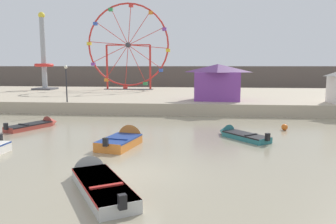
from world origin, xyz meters
TOP-DOWN VIEW (x-y plane):
  - ground_plane at (0.00, 0.00)m, footprint 240.00×240.00m
  - quay_promenade at (0.00, 27.82)m, footprint 110.00×23.20m
  - distant_town_skyline at (0.00, 49.07)m, footprint 140.00×3.00m
  - motorboat_orange_hull at (-1.39, 5.01)m, footprint 2.29×4.00m
  - motorboat_teal_painted at (5.26, 7.54)m, footprint 3.30×3.76m
  - motorboat_faded_red at (-8.96, 9.64)m, footprint 2.68×4.36m
  - motorboat_pale_grey at (-1.00, -1.57)m, footprint 3.93×5.25m
  - ferris_wheel_red_frame at (-7.44, 33.94)m, footprint 11.93×1.20m
  - drop_tower_steel_tower at (-19.34, 32.48)m, footprint 2.80×2.80m
  - carnival_booth_purple_stall at (4.56, 19.91)m, footprint 5.02×4.01m
  - promenade_lamp_near at (-9.57, 16.66)m, footprint 0.32×0.32m
  - mooring_buoy_orange at (8.80, 10.30)m, footprint 0.44×0.44m

SIDE VIEW (x-z plane):
  - ground_plane at x=0.00m, z-range 0.00..0.00m
  - motorboat_teal_painted at x=5.26m, z-range -0.33..0.72m
  - motorboat_faded_red at x=-8.96m, z-range -0.32..0.73m
  - mooring_buoy_orange at x=8.80m, z-range 0.00..0.44m
  - motorboat_pale_grey at x=-1.00m, z-range -0.40..0.88m
  - motorboat_orange_hull at x=-1.39m, z-range -0.47..1.04m
  - quay_promenade at x=0.00m, z-range 0.00..1.10m
  - distant_town_skyline at x=0.00m, z-range 0.00..4.40m
  - carnival_booth_purple_stall at x=4.56m, z-range 1.17..4.72m
  - promenade_lamp_near at x=-9.57m, z-range 1.67..5.09m
  - drop_tower_steel_tower at x=-19.34m, z-range -0.23..10.58m
  - ferris_wheel_red_frame at x=-7.44m, z-range 1.13..13.26m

